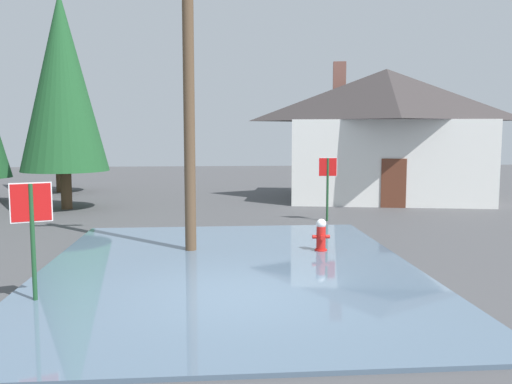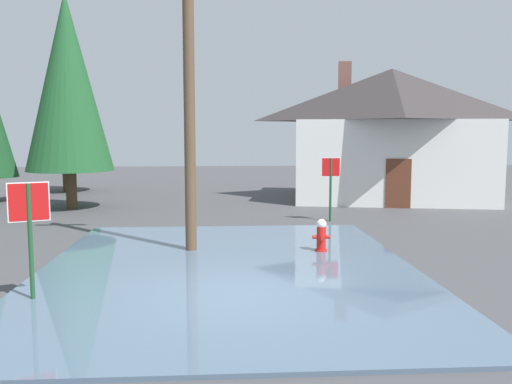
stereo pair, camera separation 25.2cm
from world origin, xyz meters
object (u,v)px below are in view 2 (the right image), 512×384
Objects in this scene: stop_sign_near at (29,218)px; fire_hydrant at (321,237)px; stop_sign_far at (331,177)px; utility_pole at (189,60)px; pine_tree_tall_left at (64,91)px; pine_tree_short_left at (67,83)px; house at (390,132)px.

fire_hydrant is (5.90, 3.60, -1.11)m from stop_sign_near.
utility_pole is at bearing -134.27° from stop_sign_far.
stop_sign_far is at bearing 50.24° from stop_sign_near.
pine_tree_tall_left reaches higher than stop_sign_near.
pine_tree_short_left is at bearing 102.01° from stop_sign_near.
stop_sign_far is 15.95m from pine_tree_tall_left.
utility_pole is 7.25m from stop_sign_far.
house is at bearing 51.59° from utility_pole.
stop_sign_near is 0.23× the size of utility_pole.
pine_tree_tall_left is at bearing 165.23° from house.
fire_hydrant is 19.04m from pine_tree_tall_left.
utility_pole is at bearing -58.08° from pine_tree_short_left.
house is at bearing 64.78° from fire_hydrant.
fire_hydrant is 0.09× the size of house.
stop_sign_far is 7.40m from house.
pine_tree_tall_left is (-10.48, 15.18, 4.74)m from fire_hydrant.
stop_sign_near is 18.43m from house.
house is (8.49, 10.70, -1.73)m from utility_pole.
house is at bearing 52.83° from stop_sign_near.
pine_tree_tall_left reaches higher than pine_tree_short_left.
utility_pole is 13.77m from house.
fire_hydrant is at bearing -103.95° from stop_sign_far.
pine_tree_tall_left is at bearing 138.96° from stop_sign_far.
fire_hydrant is 12.49m from house.
utility_pole is (-3.28, 0.34, 4.37)m from fire_hydrant.
utility_pole reaches higher than pine_tree_tall_left.
fire_hydrant is 0.10× the size of pine_tree_short_left.
stop_sign_near is 7.00m from fire_hydrant.
pine_tree_tall_left reaches higher than stop_sign_far.
pine_tree_tall_left reaches higher than fire_hydrant.
stop_sign_near is 11.15m from stop_sign_far.
stop_sign_far reaches higher than fire_hydrant.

